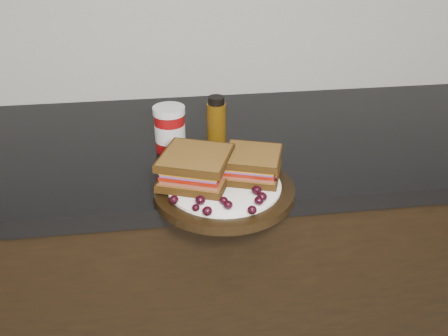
{
  "coord_description": "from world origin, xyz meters",
  "views": [
    {
      "loc": [
        -0.1,
        0.6,
        1.42
      ],
      "look_at": [
        0.02,
        1.44,
        0.96
      ],
      "focal_mm": 40.0,
      "sensor_mm": 36.0,
      "label": 1
    }
  ],
  "objects_px": {
    "plate": "(224,190)",
    "oil_bottle": "(216,122)",
    "condiment_jar": "(170,129)",
    "sandwich_left": "(196,168)"
  },
  "relations": [
    {
      "from": "condiment_jar",
      "to": "sandwich_left",
      "type": "bearing_deg",
      "value": -77.61
    },
    {
      "from": "plate",
      "to": "oil_bottle",
      "type": "xyz_separation_m",
      "value": [
        0.01,
        0.22,
        0.05
      ]
    },
    {
      "from": "sandwich_left",
      "to": "condiment_jar",
      "type": "bearing_deg",
      "value": 123.73
    },
    {
      "from": "condiment_jar",
      "to": "oil_bottle",
      "type": "height_order",
      "value": "oil_bottle"
    },
    {
      "from": "condiment_jar",
      "to": "oil_bottle",
      "type": "distance_m",
      "value": 0.11
    },
    {
      "from": "sandwich_left",
      "to": "oil_bottle",
      "type": "bearing_deg",
      "value": 92.74
    },
    {
      "from": "sandwich_left",
      "to": "oil_bottle",
      "type": "xyz_separation_m",
      "value": [
        0.07,
        0.2,
        0.01
      ]
    },
    {
      "from": "plate",
      "to": "oil_bottle",
      "type": "relative_size",
      "value": 2.24
    },
    {
      "from": "plate",
      "to": "condiment_jar",
      "type": "bearing_deg",
      "value": 114.01
    },
    {
      "from": "sandwich_left",
      "to": "oil_bottle",
      "type": "relative_size",
      "value": 1.04
    }
  ]
}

